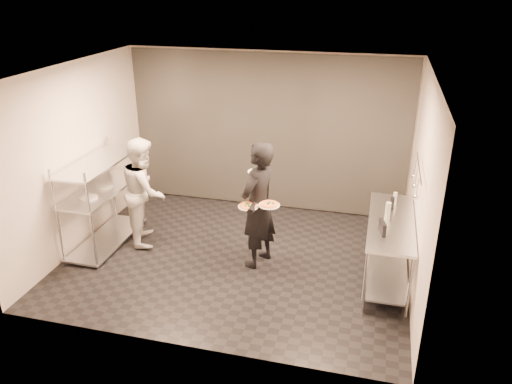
% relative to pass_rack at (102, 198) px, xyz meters
% --- Properties ---
extents(room_shell, '(5.00, 4.00, 2.80)m').
position_rel_pass_rack_xyz_m(room_shell, '(2.15, 1.18, 0.63)').
color(room_shell, black).
rests_on(room_shell, ground).
extents(pass_rack, '(0.60, 1.60, 1.50)m').
position_rel_pass_rack_xyz_m(pass_rack, '(0.00, 0.00, 0.00)').
color(pass_rack, '#AEB1B5').
rests_on(pass_rack, ground).
extents(prep_counter, '(0.60, 1.80, 0.92)m').
position_rel_pass_rack_xyz_m(prep_counter, '(4.33, 0.00, -0.14)').
color(prep_counter, '#AEB1B5').
rests_on(prep_counter, ground).
extents(utensil_rail, '(0.07, 1.20, 0.31)m').
position_rel_pass_rack_xyz_m(utensil_rail, '(4.58, 0.00, 0.78)').
color(utensil_rail, '#AEB1B5').
rests_on(utensil_rail, room_shell).
extents(waiter, '(0.66, 0.80, 1.87)m').
position_rel_pass_rack_xyz_m(waiter, '(2.49, -0.02, 0.17)').
color(waiter, black).
rests_on(waiter, ground).
extents(chef, '(0.90, 1.00, 1.70)m').
position_rel_pass_rack_xyz_m(chef, '(0.60, 0.25, 0.08)').
color(chef, silver).
rests_on(chef, ground).
extents(pizza_plate_near, '(0.29, 0.29, 0.05)m').
position_rel_pass_rack_xyz_m(pizza_plate_near, '(2.41, -0.22, 0.25)').
color(pizza_plate_near, white).
rests_on(pizza_plate_near, waiter).
extents(pizza_plate_far, '(0.29, 0.29, 0.05)m').
position_rel_pass_rack_xyz_m(pizza_plate_far, '(2.70, -0.21, 0.29)').
color(pizza_plate_far, white).
rests_on(pizza_plate_far, waiter).
extents(salad_plate, '(0.26, 0.26, 0.07)m').
position_rel_pass_rack_xyz_m(salad_plate, '(2.39, 0.29, 0.57)').
color(salad_plate, white).
rests_on(salad_plate, waiter).
extents(pos_monitor, '(0.10, 0.24, 0.17)m').
position_rel_pass_rack_xyz_m(pos_monitor, '(4.21, -0.40, 0.23)').
color(pos_monitor, black).
rests_on(pos_monitor, prep_counter).
extents(bottle_green, '(0.07, 0.07, 0.25)m').
position_rel_pass_rack_xyz_m(bottle_green, '(4.27, 0.01, 0.28)').
color(bottle_green, '#98A496').
rests_on(bottle_green, prep_counter).
extents(bottle_clear, '(0.05, 0.05, 0.18)m').
position_rel_pass_rack_xyz_m(bottle_clear, '(4.36, 0.54, 0.24)').
color(bottle_clear, '#98A496').
rests_on(bottle_clear, prep_counter).
extents(bottle_dark, '(0.05, 0.05, 0.19)m').
position_rel_pass_rack_xyz_m(bottle_dark, '(4.33, 0.36, 0.25)').
color(bottle_dark, black).
rests_on(bottle_dark, prep_counter).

